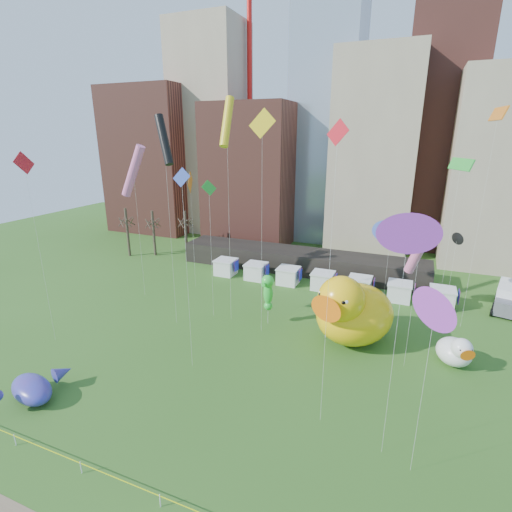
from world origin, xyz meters
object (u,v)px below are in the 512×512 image
at_px(big_duck, 352,311).
at_px(seahorse_green, 268,290).
at_px(small_duck, 455,351).
at_px(box_truck, 509,297).
at_px(whale_inflatable, 34,388).
at_px(seahorse_purple, 327,307).

xyz_separation_m(big_duck, seahorse_green, (-9.25, 0.55, 0.61)).
height_order(big_duck, small_duck, big_duck).
distance_m(seahorse_green, box_truck, 29.92).
relative_size(whale_inflatable, box_truck, 0.80).
relative_size(small_duck, whale_inflatable, 0.76).
xyz_separation_m(seahorse_purple, box_truck, (19.05, 15.70, -2.12)).
bearing_deg(box_truck, big_duck, -123.50).
bearing_deg(whale_inflatable, seahorse_purple, 61.22).
height_order(seahorse_green, seahorse_purple, seahorse_green).
relative_size(big_duck, small_duck, 2.44).
relative_size(big_duck, seahorse_purple, 2.09).
distance_m(small_duck, seahorse_green, 19.10).
bearing_deg(big_duck, small_duck, 20.28).
bearing_deg(whale_inflatable, small_duck, 47.81).
height_order(small_duck, seahorse_purple, seahorse_purple).
relative_size(small_duck, box_truck, 0.61).
height_order(big_duck, seahorse_purple, big_duck).
bearing_deg(box_truck, whale_inflatable, -125.17).
xyz_separation_m(small_duck, box_truck, (6.89, 15.93, 0.08)).
bearing_deg(small_duck, big_duck, 154.27).
height_order(small_duck, box_truck, small_duck).
bearing_deg(seahorse_green, big_duck, 3.66).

